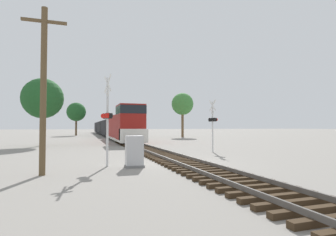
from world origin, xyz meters
TOP-DOWN VIEW (x-y plane):
  - ground_plane at (0.00, 0.00)m, footprint 400.00×400.00m
  - rail_track_bed at (0.00, -0.00)m, footprint 2.60×160.00m
  - freight_train at (0.00, 45.98)m, footprint 2.95×69.24m
  - crossing_signal_near at (-4.05, -0.39)m, footprint 0.55×1.01m
  - crossing_signal_far at (4.71, 4.73)m, footprint 0.40×1.01m
  - relay_cabinet at (-2.75, -1.07)m, footprint 0.94×0.64m
  - utility_pole at (-6.83, -2.01)m, footprint 1.80×0.25m
  - tree_far_right at (-9.32, 16.25)m, footprint 4.24×4.24m
  - tree_mid_background at (13.13, 33.25)m, footprint 4.25×4.25m
  - tree_deep_background at (-6.74, 48.97)m, footprint 4.25×4.25m

SIDE VIEW (x-z plane):
  - ground_plane at x=0.00m, z-range 0.00..0.00m
  - rail_track_bed at x=0.00m, z-range -0.02..0.29m
  - relay_cabinet at x=-2.75m, z-range -0.01..1.57m
  - freight_train at x=0.00m, z-range -0.44..4.13m
  - crossing_signal_far at x=4.71m, z-range 0.36..4.57m
  - crossing_signal_near at x=-4.05m, z-range 0.20..4.94m
  - utility_pole at x=-6.83m, z-range 0.16..7.30m
  - tree_far_right at x=-9.32m, z-range 1.43..8.60m
  - tree_deep_background at x=-6.74m, z-range 1.61..9.15m
  - tree_mid_background at x=13.13m, z-range 2.10..10.68m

